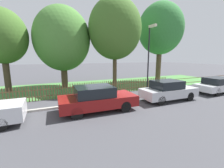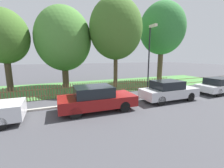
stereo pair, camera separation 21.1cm
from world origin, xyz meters
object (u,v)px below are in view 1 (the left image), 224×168
object	(u,v)px
covered_motorcycle	(102,91)
tree_behind_motorcycle	(62,39)
parked_car_navy_estate	(168,90)
parked_car_red_compact	(218,85)
parked_car_black_saloon	(97,98)
tree_mid_park	(115,29)
tree_nearest_kerb	(2,37)
tree_far_left	(160,29)
street_lamp	(149,52)

from	to	relation	value
covered_motorcycle	tree_behind_motorcycle	size ratio (longest dim) A/B	0.24
parked_car_navy_estate	covered_motorcycle	world-z (taller)	parked_car_navy_estate
parked_car_red_compact	tree_behind_motorcycle	xyz separation A→B (m)	(-11.95, 7.84, 4.08)
parked_car_black_saloon	tree_mid_park	bearing A→B (deg)	58.71
parked_car_black_saloon	tree_nearest_kerb	size ratio (longest dim) A/B	0.62
parked_car_red_compact	tree_nearest_kerb	xyz separation A→B (m)	(-16.82, 7.77, 4.08)
parked_car_black_saloon	parked_car_navy_estate	bearing A→B (deg)	1.32
parked_car_black_saloon	tree_behind_motorcycle	xyz separation A→B (m)	(-0.94, 7.86, 4.04)
parked_car_black_saloon	tree_nearest_kerb	bearing A→B (deg)	128.54
parked_car_black_saloon	tree_mid_park	world-z (taller)	tree_mid_park
covered_motorcycle	tree_far_left	size ratio (longest dim) A/B	0.20
tree_mid_park	parked_car_navy_estate	bearing A→B (deg)	-74.93
parked_car_red_compact	parked_car_navy_estate	bearing A→B (deg)	179.33
tree_nearest_kerb	street_lamp	distance (m)	12.37
tree_nearest_kerb	parked_car_black_saloon	bearing A→B (deg)	-53.23
tree_far_left	street_lamp	bearing A→B (deg)	-136.32
parked_car_black_saloon	covered_motorcycle	size ratio (longest dim) A/B	2.33
tree_far_left	street_lamp	xyz separation A→B (m)	(-5.32, -5.08, -2.89)
tree_nearest_kerb	tree_mid_park	distance (m)	9.82
parked_car_black_saloon	tree_far_left	xyz separation A→B (m)	(10.27, 6.92, 5.61)
street_lamp	tree_behind_motorcycle	bearing A→B (deg)	134.44
street_lamp	tree_mid_park	bearing A→B (deg)	107.35
tree_nearest_kerb	street_lamp	bearing A→B (deg)	-28.89
parked_car_black_saloon	street_lamp	distance (m)	5.95
parked_car_red_compact	tree_mid_park	world-z (taller)	tree_mid_park
covered_motorcycle	tree_behind_motorcycle	world-z (taller)	tree_behind_motorcycle
tree_far_left	parked_car_navy_estate	bearing A→B (deg)	-125.58
tree_behind_motorcycle	street_lamp	xyz separation A→B (m)	(5.90, -6.02, -1.32)
tree_far_left	tree_nearest_kerb	bearing A→B (deg)	176.93
tree_nearest_kerb	parked_car_red_compact	bearing A→B (deg)	-24.78
tree_mid_park	street_lamp	size ratio (longest dim) A/B	1.59
parked_car_black_saloon	parked_car_red_compact	xyz separation A→B (m)	(11.00, 0.02, -0.04)
parked_car_red_compact	covered_motorcycle	xyz separation A→B (m)	(-9.96, 2.05, -0.05)
covered_motorcycle	tree_behind_motorcycle	xyz separation A→B (m)	(-1.99, 5.79, 4.14)
parked_car_red_compact	tree_far_left	xyz separation A→B (m)	(-0.73, 6.90, 5.65)
parked_car_red_compact	tree_nearest_kerb	distance (m)	18.97
parked_car_black_saloon	street_lamp	world-z (taller)	street_lamp
tree_behind_motorcycle	street_lamp	bearing A→B (deg)	-45.56
covered_motorcycle	street_lamp	size ratio (longest dim) A/B	0.35
parked_car_red_compact	tree_nearest_kerb	size ratio (longest dim) A/B	0.63
parked_car_black_saloon	tree_behind_motorcycle	size ratio (longest dim) A/B	0.56
tree_behind_motorcycle	tree_far_left	distance (m)	11.37
tree_mid_park	tree_far_left	bearing A→B (deg)	10.24
parked_car_navy_estate	tree_far_left	distance (m)	10.24
parked_car_navy_estate	parked_car_red_compact	world-z (taller)	parked_car_navy_estate
parked_car_navy_estate	tree_nearest_kerb	xyz separation A→B (m)	(-11.11, 7.83, 4.04)
tree_behind_motorcycle	parked_car_red_compact	bearing A→B (deg)	-33.27
tree_mid_park	street_lamp	world-z (taller)	tree_mid_park
parked_car_navy_estate	street_lamp	bearing A→B (deg)	100.75
covered_motorcycle	parked_car_black_saloon	bearing A→B (deg)	-116.19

